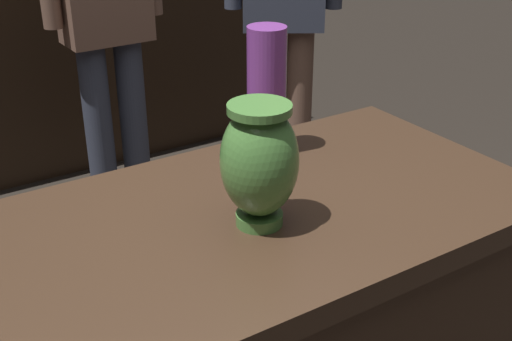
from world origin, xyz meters
name	(u,v)px	position (x,y,z in m)	size (l,w,h in m)	color
back_display_shelf	(4,74)	(0.00, 2.20, 0.49)	(2.60, 0.40, 0.99)	black
vase_centerpiece	(259,161)	(-0.02, -0.05, 0.93)	(0.15, 0.15, 0.24)	#477A38
vase_tall_behind	(266,93)	(0.18, 0.23, 0.94)	(0.11, 0.11, 0.30)	#7A388E
visitor_center_back	(104,1)	(0.24, 1.41, 0.94)	(0.47, 0.19, 1.61)	#333847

